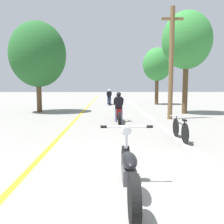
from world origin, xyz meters
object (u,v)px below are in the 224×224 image
(roadside_tree_right_near, at_px, (187,41))
(motorcycle_rider_lead, at_px, (119,111))
(motorcycle_foreground, at_px, (129,171))
(motorcycle_rider_far, at_px, (109,99))
(bicycle_parked, at_px, (180,129))
(roadside_tree_left, at_px, (38,55))
(utility_pole, at_px, (171,62))
(roadside_tree_right_far, at_px, (157,65))

(roadside_tree_right_near, xyz_separation_m, motorcycle_rider_lead, (-4.26, -3.27, -3.89))
(motorcycle_foreground, bearing_deg, roadside_tree_right_near, 67.99)
(motorcycle_rider_far, xyz_separation_m, bicycle_parked, (2.18, -14.25, -0.18))
(roadside_tree_left, relative_size, motorcycle_foreground, 2.85)
(roadside_tree_right_near, relative_size, roadside_tree_left, 1.07)
(roadside_tree_right_near, xyz_separation_m, bicycle_parked, (-2.47, -7.17, -4.08))
(utility_pole, distance_m, roadside_tree_right_near, 3.23)
(bicycle_parked, bearing_deg, roadside_tree_right_near, 71.01)
(roadside_tree_right_far, xyz_separation_m, bicycle_parked, (-2.17, -14.23, -3.26))
(motorcycle_rider_far, bearing_deg, motorcycle_rider_lead, -87.84)
(roadside_tree_right_far, xyz_separation_m, motorcycle_foreground, (-4.16, -18.10, -3.18))
(utility_pole, bearing_deg, motorcycle_rider_far, 108.11)
(roadside_tree_right_far, height_order, motorcycle_rider_lead, roadside_tree_right_far)
(utility_pole, xyz_separation_m, roadside_tree_right_far, (1.25, 9.47, 0.69))
(roadside_tree_right_near, height_order, roadside_tree_right_far, roadside_tree_right_near)
(motorcycle_rider_lead, xyz_separation_m, bicycle_parked, (1.79, -3.89, -0.19))
(roadside_tree_right_far, bearing_deg, bicycle_parked, -98.66)
(roadside_tree_right_near, distance_m, roadside_tree_left, 9.33)
(roadside_tree_right_near, relative_size, roadside_tree_right_far, 1.21)
(motorcycle_foreground, height_order, bicycle_parked, motorcycle_foreground)
(roadside_tree_right_near, bearing_deg, utility_pole, -122.75)
(utility_pole, bearing_deg, bicycle_parked, -100.94)
(motorcycle_foreground, xyz_separation_m, motorcycle_rider_lead, (0.20, 7.76, 0.12))
(motorcycle_rider_far, bearing_deg, motorcycle_foreground, -89.41)
(motorcycle_rider_lead, bearing_deg, utility_pole, 17.77)
(roadside_tree_right_far, xyz_separation_m, motorcycle_rider_lead, (-3.96, -10.34, -3.06))
(utility_pole, bearing_deg, motorcycle_foreground, -108.66)
(utility_pole, height_order, roadside_tree_left, roadside_tree_left)
(motorcycle_rider_lead, bearing_deg, bicycle_parked, -65.29)
(roadside_tree_right_far, height_order, motorcycle_rider_far, roadside_tree_right_far)
(utility_pole, height_order, roadside_tree_right_near, roadside_tree_right_near)
(roadside_tree_right_near, bearing_deg, bicycle_parked, -108.99)
(motorcycle_rider_lead, distance_m, motorcycle_rider_far, 10.36)
(motorcycle_foreground, distance_m, bicycle_parked, 4.35)
(roadside_tree_left, height_order, motorcycle_rider_far, roadside_tree_left)
(motorcycle_rider_far, height_order, bicycle_parked, motorcycle_rider_far)
(roadside_tree_right_far, distance_m, bicycle_parked, 14.76)
(roadside_tree_right_far, relative_size, motorcycle_foreground, 2.52)
(motorcycle_foreground, bearing_deg, bicycle_parked, 62.71)
(utility_pole, xyz_separation_m, motorcycle_rider_far, (-3.10, 9.48, -2.38))
(roadside_tree_left, height_order, motorcycle_rider_lead, roadside_tree_left)
(utility_pole, distance_m, roadside_tree_left, 8.43)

